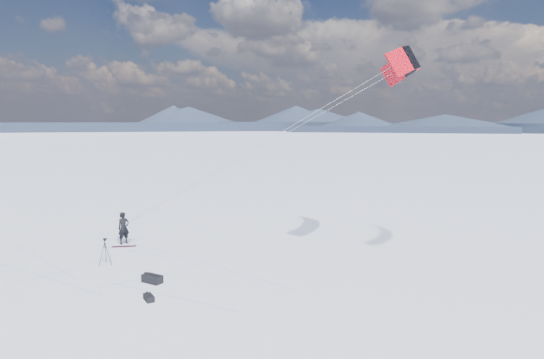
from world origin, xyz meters
The scene contains 9 objects.
ground centered at (0.00, 0.00, 0.00)m, with size 1800.00×1800.00×0.00m, color white.
horizon_hills centered at (0.00, 0.00, 3.08)m, with size 704.47×706.88×8.00m.
snow_tracks centered at (-0.41, -0.64, 0.00)m, with size 17.62×14.39×0.01m.
snowkiter centered at (-2.19, 3.83, 0.00)m, with size 0.70×0.46×1.91m, color black.
snowboard centered at (-1.72, 3.33, 0.02)m, with size 1.37×0.26×0.04m, color maroon.
tripod centered at (-0.17, 0.40, 0.88)m, with size 0.60×0.63×1.38m.
gear_bag_a centered at (3.71, -0.65, 0.19)m, with size 0.99×0.53×0.42m.
gear_bag_b centered at (4.96, -2.35, 0.13)m, with size 0.70×0.61×0.29m.
power_kite centered at (12.92, 7.59, 10.02)m, with size 16.43×6.52×9.80m.
Camera 1 is at (17.10, -16.17, 7.24)m, focal length 30.00 mm.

